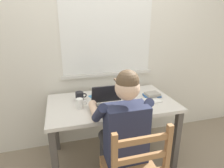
# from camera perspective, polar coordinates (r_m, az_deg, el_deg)

# --- Properties ---
(ground_plane) EXTENTS (8.00, 8.00, 0.00)m
(ground_plane) POSITION_cam_1_polar(r_m,az_deg,el_deg) (2.46, -0.07, -21.15)
(ground_plane) COLOR gray
(back_wall) EXTENTS (6.00, 0.08, 2.60)m
(back_wall) POSITION_cam_1_polar(r_m,az_deg,el_deg) (2.35, -3.18, 11.98)
(back_wall) COLOR silver
(back_wall) RESTS_ON ground
(desk) EXTENTS (1.35, 0.78, 0.74)m
(desk) POSITION_cam_1_polar(r_m,az_deg,el_deg) (2.11, -0.08, -7.72)
(desk) COLOR beige
(desk) RESTS_ON ground
(seated_person) EXTENTS (0.50, 0.60, 1.24)m
(seated_person) POSITION_cam_1_polar(r_m,az_deg,el_deg) (1.69, 3.02, -13.40)
(seated_person) COLOR #232842
(seated_person) RESTS_ON ground
(laptop) EXTENTS (0.33, 0.32, 0.22)m
(laptop) POSITION_cam_1_polar(r_m,az_deg,el_deg) (1.89, -0.66, -5.92)
(laptop) COLOR #232328
(laptop) RESTS_ON desk
(computer_mouse) EXTENTS (0.06, 0.10, 0.03)m
(computer_mouse) POSITION_cam_1_polar(r_m,az_deg,el_deg) (1.96, 7.12, -6.31)
(computer_mouse) COLOR #232328
(computer_mouse) RESTS_ON desk
(coffee_mug_white) EXTENTS (0.11, 0.07, 0.10)m
(coffee_mug_white) POSITION_cam_1_polar(r_m,az_deg,el_deg) (1.93, -9.68, -5.80)
(coffee_mug_white) COLOR white
(coffee_mug_white) RESTS_ON desk
(coffee_mug_dark) EXTENTS (0.12, 0.09, 0.10)m
(coffee_mug_dark) POSITION_cam_1_polar(r_m,az_deg,el_deg) (2.10, -9.72, -3.65)
(coffee_mug_dark) COLOR black
(coffee_mug_dark) RESTS_ON desk
(book_stack_main) EXTENTS (0.19, 0.14, 0.06)m
(book_stack_main) POSITION_cam_1_polar(r_m,az_deg,el_deg) (2.17, 1.85, -3.26)
(book_stack_main) COLOR gray
(book_stack_main) RESTS_ON desk
(book_stack_side) EXTENTS (0.20, 0.15, 0.05)m
(book_stack_side) POSITION_cam_1_polar(r_m,az_deg,el_deg) (2.23, 11.97, -3.16)
(book_stack_side) COLOR #2D5B9E
(book_stack_side) RESTS_ON desk
(paper_pile_near_laptop) EXTENTS (0.23, 0.15, 0.01)m
(paper_pile_near_laptop) POSITION_cam_1_polar(r_m,az_deg,el_deg) (2.11, 11.48, -4.96)
(paper_pile_near_laptop) COLOR white
(paper_pile_near_laptop) RESTS_ON desk
(landscape_photo_print) EXTENTS (0.15, 0.13, 0.00)m
(landscape_photo_print) POSITION_cam_1_polar(r_m,az_deg,el_deg) (2.22, -5.30, -3.59)
(landscape_photo_print) COLOR teal
(landscape_photo_print) RESTS_ON desk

